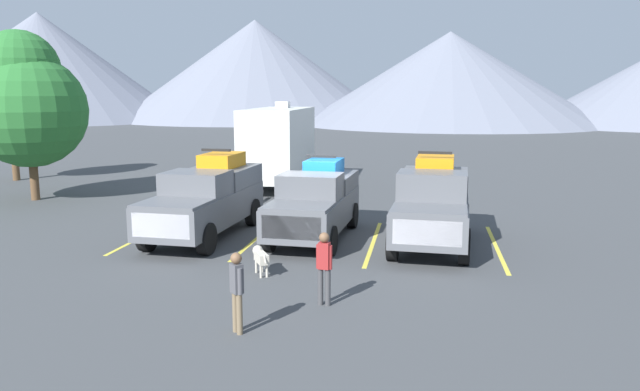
{
  "coord_description": "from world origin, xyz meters",
  "views": [
    {
      "loc": [
        3.21,
        -18.17,
        4.45
      ],
      "look_at": [
        0.0,
        0.53,
        1.2
      ],
      "focal_mm": 34.34,
      "sensor_mm": 36.0,
      "label": 1
    }
  ],
  "objects": [
    {
      "name": "camper_trailer_a",
      "position": [
        -3.48,
        9.47,
        2.08
      ],
      "size": [
        2.51,
        7.83,
        3.95
      ],
      "color": "silver",
      "rests_on": "ground"
    },
    {
      "name": "mountain_ridge",
      "position": [
        -15.13,
        70.29,
        6.91
      ],
      "size": [
        137.9,
        50.83,
        16.19
      ],
      "color": "slate",
      "rests_on": "ground"
    },
    {
      "name": "pickup_truck_c",
      "position": [
        3.48,
        -0.33,
        1.23
      ],
      "size": [
        2.38,
        5.37,
        2.66
      ],
      "color": "#595B60",
      "rests_on": "ground"
    },
    {
      "name": "tree_a",
      "position": [
        -12.71,
        4.43,
        4.07
      ],
      "size": [
        4.59,
        4.59,
        6.88
      ],
      "color": "brown",
      "rests_on": "ground"
    },
    {
      "name": "ground_plane",
      "position": [
        0.0,
        0.0,
        0.0
      ],
      "size": [
        240.0,
        240.0,
        0.0
      ],
      "primitive_type": "plane",
      "color": "#3F4244"
    },
    {
      "name": "person_b",
      "position": [
        -0.13,
        -7.79,
        0.89
      ],
      "size": [
        0.29,
        0.29,
        1.54
      ],
      "color": "#726047",
      "rests_on": "ground"
    },
    {
      "name": "pickup_truck_a",
      "position": [
        -3.39,
        -0.39,
        1.2
      ],
      "size": [
        2.31,
        5.78,
        2.63
      ],
      "color": "#595B60",
      "rests_on": "ground"
    },
    {
      "name": "person_a",
      "position": [
        1.21,
        -6.03,
        0.9
      ],
      "size": [
        0.34,
        0.21,
        1.57
      ],
      "color": "#3F3F42",
      "rests_on": "ground"
    },
    {
      "name": "dog",
      "position": [
        -0.7,
        -4.09,
        0.45
      ],
      "size": [
        0.56,
        0.8,
        0.66
      ],
      "color": "beige",
      "rests_on": "ground"
    },
    {
      "name": "lot_stripe_b",
      "position": [
        -1.78,
        -0.47,
        0.0
      ],
      "size": [
        0.12,
        5.5,
        0.01
      ],
      "primitive_type": "cube",
      "color": "gold",
      "rests_on": "ground"
    },
    {
      "name": "pickup_truck_b",
      "position": [
        -0.04,
        -0.06,
        1.12
      ],
      "size": [
        2.27,
        5.3,
        2.46
      ],
      "color": "#595B60",
      "rests_on": "ground"
    },
    {
      "name": "lot_stripe_d",
      "position": [
        5.33,
        -0.47,
        0.0
      ],
      "size": [
        0.12,
        5.5,
        0.01
      ],
      "primitive_type": "cube",
      "color": "gold",
      "rests_on": "ground"
    },
    {
      "name": "lot_stripe_c",
      "position": [
        1.78,
        -0.47,
        0.0
      ],
      "size": [
        0.12,
        5.5,
        0.01
      ],
      "primitive_type": "cube",
      "color": "gold",
      "rests_on": "ground"
    },
    {
      "name": "lot_stripe_a",
      "position": [
        -5.33,
        -0.47,
        0.0
      ],
      "size": [
        0.12,
        5.5,
        0.01
      ],
      "primitive_type": "cube",
      "color": "gold",
      "rests_on": "ground"
    },
    {
      "name": "tree_b",
      "position": [
        -17.1,
        9.42,
        4.27
      ],
      "size": [
        3.43,
        3.43,
        6.38
      ],
      "color": "brown",
      "rests_on": "ground"
    }
  ]
}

